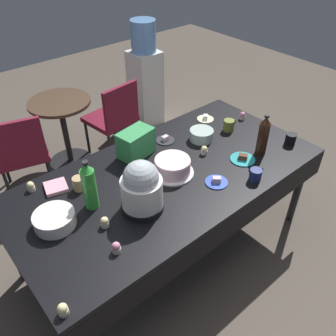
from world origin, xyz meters
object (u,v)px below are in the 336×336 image
at_px(ceramic_snack_bowl, 55,220).
at_px(coffee_mug_navy, 256,175).
at_px(dessert_plate_cobalt, 216,181).
at_px(maroon_chair_left, 21,151).
at_px(coffee_mug_tan, 79,183).
at_px(soda_bottle_cola, 263,136).
at_px(maroon_chair_right, 114,115).
at_px(cupcake_rose, 204,150).
at_px(coffee_mug_black, 291,139).
at_px(potluck_table, 168,181).
at_px(cupcake_berry, 63,310).
at_px(coffee_mug_olive, 229,125).
at_px(dessert_plate_charcoal, 165,140).
at_px(glass_salad_bowl, 201,135).
at_px(soda_bottle_lime_soda, 89,186).
at_px(cupcake_cocoa, 242,116).
at_px(cupcake_lemon, 105,222).
at_px(slow_cooker, 142,188).
at_px(dessert_plate_cream, 205,119).
at_px(cupcake_mint, 31,186).
at_px(cupcake_vanilla, 116,248).
at_px(round_cafe_table, 63,121).
at_px(soda_carton, 136,143).
at_px(frosted_layer_cake, 172,167).
at_px(dessert_plate_teal, 243,159).

relative_size(ceramic_snack_bowl, coffee_mug_navy, 2.00).
bearing_deg(dessert_plate_cobalt, maroon_chair_left, 114.98).
bearing_deg(coffee_mug_tan, ceramic_snack_bowl, -144.41).
xyz_separation_m(soda_bottle_cola, maroon_chair_right, (-0.28, 1.59, -0.41)).
bearing_deg(cupcake_rose, coffee_mug_black, -28.73).
bearing_deg(potluck_table, cupcake_berry, -155.28).
distance_m(dessert_plate_cobalt, coffee_mug_olive, 0.69).
xyz_separation_m(dessert_plate_charcoal, maroon_chair_left, (-0.82, 1.01, -0.27)).
xyz_separation_m(ceramic_snack_bowl, coffee_mug_tan, (0.27, 0.19, 0.00)).
distance_m(glass_salad_bowl, soda_bottle_lime_soda, 1.06).
height_order(cupcake_cocoa, cupcake_lemon, same).
bearing_deg(soda_bottle_lime_soda, slow_cooker, -43.93).
height_order(cupcake_rose, soda_bottle_cola, soda_bottle_cola).
xyz_separation_m(dessert_plate_cream, cupcake_mint, (-1.52, 0.08, 0.02)).
bearing_deg(cupcake_vanilla, coffee_mug_tan, 79.62).
bearing_deg(maroon_chair_left, cupcake_rose, -55.06).
xyz_separation_m(potluck_table, maroon_chair_left, (-0.57, 1.34, -0.20)).
relative_size(potluck_table, coffee_mug_olive, 17.07).
relative_size(dessert_plate_cobalt, soda_bottle_lime_soda, 0.45).
bearing_deg(dessert_plate_cobalt, round_cafe_table, 97.28).
relative_size(cupcake_vanilla, cupcake_lemon, 1.00).
bearing_deg(ceramic_snack_bowl, soda_carton, 18.92).
height_order(dessert_plate_cream, maroon_chair_right, maroon_chair_right).
xyz_separation_m(frosted_layer_cake, dessert_plate_cream, (0.70, 0.38, -0.05)).
height_order(coffee_mug_tan, soda_carton, soda_carton).
bearing_deg(frosted_layer_cake, glass_salad_bowl, 21.25).
bearing_deg(dessert_plate_charcoal, cupcake_lemon, -151.20).
bearing_deg(coffee_mug_olive, cupcake_vanilla, -162.16).
bearing_deg(frosted_layer_cake, cupcake_rose, 3.84).
height_order(dessert_plate_charcoal, maroon_chair_right, maroon_chair_right).
bearing_deg(frosted_layer_cake, cupcake_vanilla, -154.70).
relative_size(cupcake_berry, cupcake_vanilla, 1.00).
bearing_deg(potluck_table, cupcake_vanilla, -152.76).
xyz_separation_m(cupcake_berry, soda_bottle_lime_soda, (0.47, 0.54, 0.13)).
distance_m(glass_salad_bowl, soda_bottle_cola, 0.48).
distance_m(glass_salad_bowl, maroon_chair_left, 1.61).
distance_m(glass_salad_bowl, soda_carton, 0.54).
xyz_separation_m(dessert_plate_charcoal, cupcake_rose, (0.11, -0.32, 0.02)).
xyz_separation_m(soda_bottle_cola, coffee_mug_black, (0.28, -0.07, -0.11)).
distance_m(potluck_table, cupcake_vanilla, 0.74).
bearing_deg(cupcake_rose, cupcake_cocoa, 14.06).
relative_size(frosted_layer_cake, glass_salad_bowl, 1.60).
bearing_deg(maroon_chair_left, coffee_mug_black, -47.24).
distance_m(soda_carton, maroon_chair_left, 1.20).
relative_size(glass_salad_bowl, soda_carton, 0.72).
bearing_deg(coffee_mug_black, cupcake_rose, 151.27).
height_order(cupcake_vanilla, soda_bottle_lime_soda, soda_bottle_lime_soda).
relative_size(dessert_plate_charcoal, maroon_chair_right, 0.17).
xyz_separation_m(slow_cooker, maroon_chair_left, (-0.23, 1.49, -0.42)).
xyz_separation_m(frosted_layer_cake, dessert_plate_teal, (0.49, -0.21, -0.05)).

